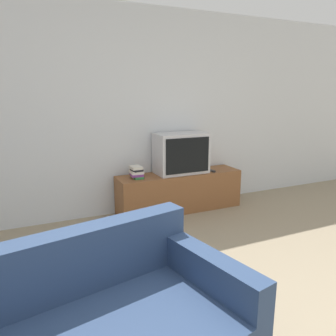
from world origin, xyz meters
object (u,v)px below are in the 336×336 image
book_stack (137,172)px  television (181,153)px  tv_stand (180,192)px  remote_on_stand (211,170)px

book_stack → television: bearing=1.5°
tv_stand → television: (0.03, 0.02, 0.52)m
book_stack → tv_stand: bearing=-0.2°
tv_stand → remote_on_stand: (0.43, -0.08, 0.27)m
tv_stand → remote_on_stand: remote_on_stand is taller
television → book_stack: size_ratio=3.36×
television → remote_on_stand: bearing=-13.5°
book_stack → remote_on_stand: bearing=-4.5°
tv_stand → television: television is taller
tv_stand → book_stack: bearing=179.8°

